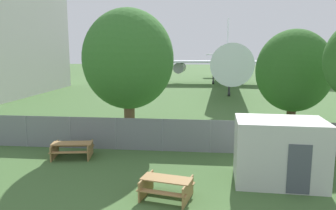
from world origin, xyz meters
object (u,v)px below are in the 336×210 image
object	(u,v)px
airplane	(228,59)
portable_cabin	(279,151)
tree_behind_benches	(294,71)
tree_left_of_cabin	(128,59)
picnic_bench_near_cabin	(167,186)
picnic_bench_open_grass	(72,148)

from	to	relation	value
airplane	portable_cabin	bearing A→B (deg)	2.35
airplane	tree_behind_benches	size ratio (longest dim) A/B	6.91
portable_cabin	tree_left_of_cabin	bearing A→B (deg)	146.26
portable_cabin	picnic_bench_near_cabin	xyz separation A→B (m)	(-4.36, -1.94, -0.83)
airplane	portable_cabin	size ratio (longest dim) A/B	12.78
airplane	tree_behind_benches	bearing A→B (deg)	6.43
picnic_bench_near_cabin	tree_left_of_cabin	size ratio (longest dim) A/B	0.27
picnic_bench_near_cabin	tree_behind_benches	bearing A→B (deg)	54.33
airplane	tree_left_of_cabin	world-z (taller)	airplane
portable_cabin	tree_behind_benches	world-z (taller)	tree_behind_benches
airplane	picnic_bench_near_cabin	distance (m)	40.40
picnic_bench_open_grass	tree_behind_benches	bearing A→B (deg)	23.70
airplane	portable_cabin	distance (m)	38.10
picnic_bench_near_cabin	tree_behind_benches	size ratio (longest dim) A/B	0.31
portable_cabin	picnic_bench_near_cabin	size ratio (longest dim) A/B	1.73
airplane	picnic_bench_open_grass	bearing A→B (deg)	-12.58
picnic_bench_near_cabin	tree_left_of_cabin	xyz separation A→B (m)	(-3.03, 7.33, 4.34)
portable_cabin	tree_behind_benches	distance (m)	8.18
picnic_bench_open_grass	tree_behind_benches	size ratio (longest dim) A/B	0.33
portable_cabin	picnic_bench_near_cabin	world-z (taller)	portable_cabin
tree_left_of_cabin	airplane	bearing A→B (deg)	76.22
portable_cabin	picnic_bench_open_grass	distance (m)	9.85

